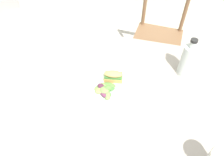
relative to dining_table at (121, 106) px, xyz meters
name	(u,v)px	position (x,y,z in m)	size (l,w,h in m)	color
dining_table	(121,106)	(0.00, 0.00, 0.00)	(1.38, 0.86, 0.74)	gray
chair_wooden_far	(158,36)	(0.12, 0.91, -0.17)	(0.42, 0.42, 0.87)	brown
plate_lunch	(110,86)	(-0.06, 0.01, 0.12)	(0.25, 0.25, 0.01)	beige
sandwich_half_front	(113,76)	(-0.06, 0.05, 0.16)	(0.10, 0.07, 0.06)	tan
salad_mixed_greens	(105,89)	(-0.08, -0.03, 0.14)	(0.11, 0.10, 0.03)	#6B9E47
napkin_folded	(70,77)	(-0.28, 0.02, 0.12)	(0.12, 0.21, 0.00)	silver
fork_on_napkin	(71,74)	(-0.28, 0.04, 0.13)	(0.04, 0.19, 0.00)	silver
bottle_cold_brew	(187,62)	(0.28, 0.21, 0.20)	(0.07, 0.07, 0.21)	black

